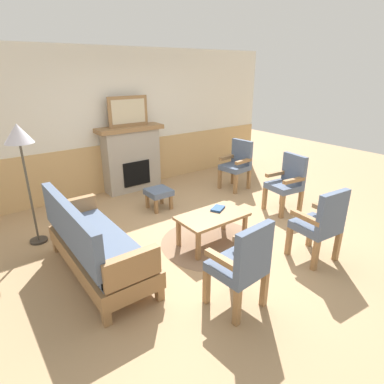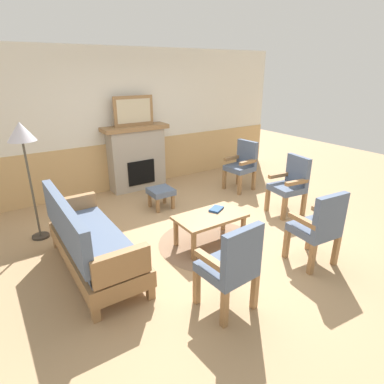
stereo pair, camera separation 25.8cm
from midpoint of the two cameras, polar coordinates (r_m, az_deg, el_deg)
The scene contains 14 objects.
ground_plane at distance 4.89m, azimuth 3.83°, elevation -7.28°, with size 14.00×14.00×0.00m, color tan.
wall_back at distance 6.62m, azimuth -9.95°, elevation 12.08°, with size 7.20×0.14×2.70m.
fireplace at distance 6.53m, azimuth -8.68°, elevation 6.13°, with size 1.30×0.44×1.28m.
framed_picture at distance 6.36m, azimuth -9.14°, elevation 14.04°, with size 0.80×0.04×0.56m.
couch at distance 3.99m, azimuth -15.80°, elevation -8.57°, with size 0.70×1.80×0.98m.
coffee_table at distance 4.44m, azimuth 4.90°, elevation -4.79°, with size 0.96×0.56×0.44m.
round_rug at distance 4.62m, azimuth 4.75°, elevation -9.06°, with size 1.45×1.45×0.01m, color #896B51.
book_on_table at distance 4.58m, azimuth 5.96°, elevation -3.05°, with size 0.22×0.14×0.03m, color navy.
footstool at distance 5.62m, azimuth -4.24°, elevation -0.14°, with size 0.40×0.40×0.36m.
armchair_near_fireplace at distance 5.63m, azimuth 18.39°, elevation 1.59°, with size 0.54×0.54×0.98m.
armchair_by_window_left at distance 6.54m, azimuth 10.05°, elevation 5.04°, with size 0.53×0.53×0.98m.
armchair_front_left at distance 3.24m, azimuth 9.40°, elevation -12.60°, with size 0.51×0.51×0.98m.
armchair_front_center at distance 4.26m, azimuth 23.27°, elevation -5.50°, with size 0.52×0.52×0.98m.
floor_lamp_by_couch at distance 4.74m, azimuth -26.57°, elevation 8.34°, with size 0.36×0.36×1.68m.
Camera 2 is at (-2.54, -3.46, 2.33)m, focal length 30.02 mm.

